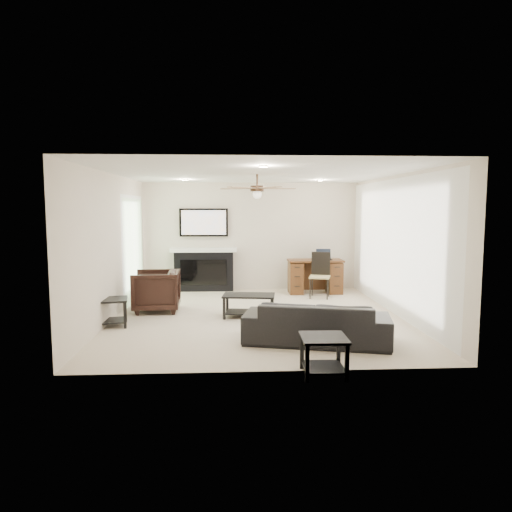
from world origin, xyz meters
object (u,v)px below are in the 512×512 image
object	(u,v)px
armchair	(156,291)
sofa	(316,322)
fireplace_unit	(204,250)
desk	(315,276)
coffee_table	(249,306)

from	to	relation	value
armchair	sofa	bearing A→B (deg)	47.94
fireplace_unit	desk	bearing A→B (deg)	-9.54
sofa	desk	xyz separation A→B (m)	(0.68, 3.80, 0.08)
armchair	fireplace_unit	size ratio (longest dim) A/B	0.44
armchair	desk	bearing A→B (deg)	114.23
desk	armchair	bearing A→B (deg)	-153.30
armchair	coffee_table	bearing A→B (deg)	69.60
sofa	coffee_table	xyz separation A→B (m)	(-0.90, 1.60, -0.10)
sofa	fireplace_unit	size ratio (longest dim) A/B	1.07
coffee_table	fireplace_unit	size ratio (longest dim) A/B	0.47
sofa	coffee_table	world-z (taller)	sofa
sofa	armchair	world-z (taller)	armchair
coffee_table	fireplace_unit	world-z (taller)	fireplace_unit
fireplace_unit	desk	distance (m)	2.61
armchair	coffee_table	world-z (taller)	armchair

